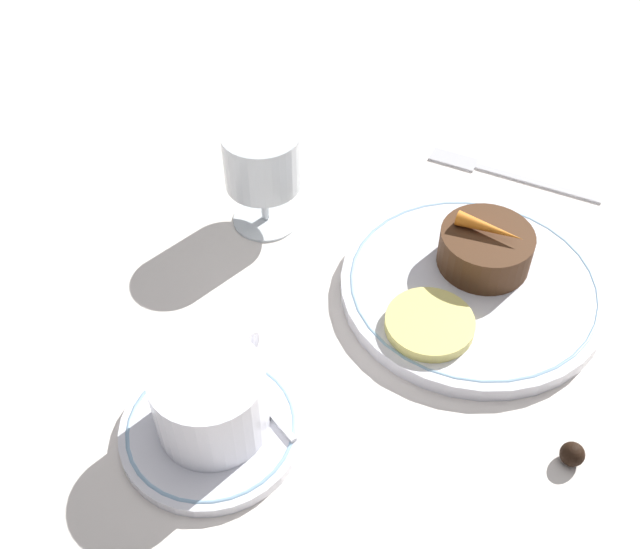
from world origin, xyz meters
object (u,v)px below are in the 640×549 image
Objects in this scene: dessert_cake at (485,249)px; wine_glass at (262,165)px; fork at (494,170)px; coffee_cup at (210,398)px; dinner_plate at (472,287)px.

wine_glass is at bearing 96.83° from dessert_cake.
fork is at bearing 13.00° from dessert_cake.
coffee_cup reaches higher than dessert_cake.
dinner_plate is 1.28× the size of fork.
wine_glass is at bearing 89.55° from dinner_plate.
dessert_cake is at bearing 1.03° from dinner_plate.
fork is (0.18, -0.18, -0.07)m from wine_glass.
wine_glass is 0.26m from fork.
dessert_cake is at bearing -26.72° from coffee_cup.
dessert_cake is at bearing -167.00° from fork.
coffee_cup is 0.28m from dessert_cake.
wine_glass is (0.23, 0.09, 0.03)m from coffee_cup.
fork is (0.18, 0.04, -0.01)m from dinner_plate.
wine_glass is 0.22m from dessert_cake.
dessert_cake is (0.25, -0.13, -0.01)m from coffee_cup.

